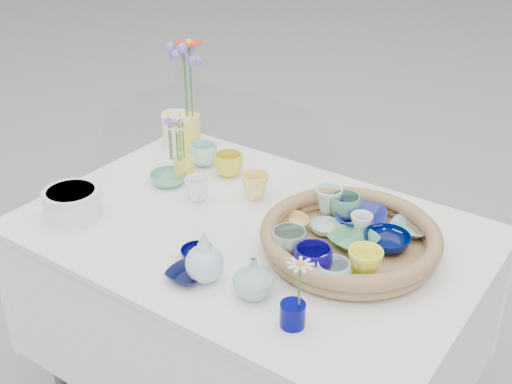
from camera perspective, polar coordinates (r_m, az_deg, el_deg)
The scene contains 32 objects.
wicker_tray at distance 1.70m, azimuth 8.36°, elevation -4.18°, with size 0.47×0.47×0.08m, color olive, non-canonical shape.
tray_ceramic_0 at distance 1.80m, azimuth 9.26°, elevation -2.23°, with size 0.15×0.15×0.04m, color navy.
tray_ceramic_1 at distance 1.71m, azimuth 11.53°, elevation -4.32°, with size 0.12×0.12×0.04m, color #000A44.
tray_ceramic_2 at distance 1.58m, azimuth 9.65°, elevation -6.33°, with size 0.09×0.09×0.08m, color #FFFE3C.
tray_ceramic_3 at distance 1.70m, azimuth 8.63°, elevation -4.30°, with size 0.12×0.12×0.03m, color #49A569.
tray_ceramic_4 at distance 1.64m, azimuth 2.97°, elevation -4.57°, with size 0.09×0.09×0.07m, color gray.
tray_ceramic_5 at distance 1.75m, azimuth 6.17°, elevation -3.22°, with size 0.08×0.08×0.03m, color #A4C4B6.
tray_ceramic_6 at distance 1.84m, azimuth 6.46°, elevation -0.71°, with size 0.08×0.08×0.07m, color silver.
tray_ceramic_7 at distance 1.75m, azimuth 9.34°, elevation -2.81°, with size 0.06×0.06×0.06m, color white.
tray_ceramic_8 at distance 1.79m, azimuth 13.57°, elevation -3.15°, with size 0.11×0.11×0.03m, color #81B7C7.
tray_ceramic_9 at distance 1.57m, azimuth 5.07°, elevation -6.14°, with size 0.10×0.10×0.08m, color #0E0474.
tray_ceramic_10 at distance 1.76m, azimuth 3.10°, elevation -2.83°, with size 0.10×0.10×0.03m, color #E1C870.
tray_ceramic_11 at distance 1.54m, azimuth 6.86°, elevation -7.28°, with size 0.08×0.08×0.07m, color #9AC7C5.
tray_ceramic_12 at distance 1.82m, azimuth 7.92°, elevation -1.30°, with size 0.09×0.09×0.07m, color #4D8870.
loose_ceramic_0 at distance 2.07m, azimuth -2.44°, elevation 2.47°, with size 0.09×0.09×0.07m, color yellow.
loose_ceramic_1 at distance 1.93m, azimuth -0.10°, elevation 0.56°, with size 0.09×0.09×0.08m, color #FFD670.
loose_ceramic_2 at distance 2.04m, azimuth -7.77°, elevation 1.19°, with size 0.11×0.11×0.04m, color #5FA785.
loose_ceramic_3 at distance 1.93m, azimuth -5.23°, elevation 0.27°, with size 0.08×0.08×0.07m, color white.
loose_ceramic_4 at distance 1.68m, azimuth -5.24°, elevation -5.47°, with size 0.09×0.09×0.03m, color #030345.
loose_ceramic_5 at distance 2.14m, azimuth -4.68°, elevation 3.35°, with size 0.09×0.09×0.07m, color #A2E6CF.
loose_ceramic_6 at distance 1.61m, azimuth -6.10°, elevation -7.32°, with size 0.10×0.10×0.02m, color #0A1034.
fluted_bowl at distance 1.91m, azimuth -16.00°, elevation -1.00°, with size 0.16×0.16×0.09m, color silver, non-canonical shape.
bud_vase_paleblue at distance 1.56m, azimuth -4.62°, elevation -5.60°, with size 0.10×0.10×0.15m, color silver, non-canonical shape.
bud_vase_seafoam at distance 1.52m, azimuth -0.23°, elevation -7.58°, with size 0.10×0.10×0.10m, color #8FB8AA.
bud_vase_cobalt at distance 1.45m, azimuth 3.28°, elevation -10.82°, with size 0.06×0.06×0.06m, color #00025D.
single_daisy at distance 1.40m, azimuth 3.90°, elevation -8.24°, with size 0.07×0.07×0.13m, color silver, non-canonical shape.
tall_vase_yellow at distance 2.24m, azimuth -5.83°, elevation 5.24°, with size 0.07×0.07×0.13m, color #F7E24E.
gerbera at distance 2.16m, azimuth -5.81°, elevation 9.84°, with size 0.10×0.10×0.27m, color red, non-canonical shape.
hydrangea at distance 2.17m, azimuth -6.28°, elevation 9.33°, with size 0.09×0.09×0.30m, color #7568CB, non-canonical shape.
white_pitcher at distance 2.28m, azimuth -7.17°, elevation 5.53°, with size 0.13×0.09×0.12m, color silver, non-canonical shape.
daisy_cup at distance 2.06m, azimuth -6.42°, elevation 2.13°, with size 0.07×0.07×0.07m, color #EBD34D.
daisy_posy at distance 2.01m, azimuth -7.05°, elevation 4.94°, with size 0.08×0.08×0.15m, color white, non-canonical shape.
Camera 1 is at (0.89, -1.25, 1.72)m, focal length 45.00 mm.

